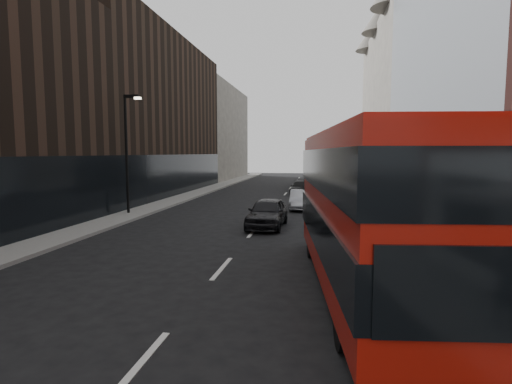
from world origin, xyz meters
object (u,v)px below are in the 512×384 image
at_px(car_a, 267,213).
at_px(car_b, 300,200).
at_px(grey_bus, 318,168).
at_px(red_bus, 364,203).
at_px(street_lamp, 128,146).
at_px(car_c, 301,188).

distance_m(car_a, car_b, 6.93).
bearing_deg(car_b, grey_bus, 85.34).
distance_m(red_bus, grey_bus, 33.15).
relative_size(street_lamp, car_b, 1.83).
bearing_deg(car_c, grey_bus, 80.26).
xyz_separation_m(street_lamp, car_b, (10.05, 4.28, -3.55)).
height_order(grey_bus, car_a, grey_bus).
bearing_deg(car_b, car_a, -102.15).
xyz_separation_m(grey_bus, car_c, (-1.52, -8.38, -1.44)).
bearing_deg(car_c, red_bus, -82.82).
relative_size(red_bus, car_b, 2.84).
xyz_separation_m(car_a, car_b, (1.33, 6.80, -0.11)).
relative_size(street_lamp, car_a, 1.62).
height_order(street_lamp, car_a, street_lamp).
bearing_deg(street_lamp, car_b, 23.07).
relative_size(red_bus, car_a, 2.52).
xyz_separation_m(grey_bus, car_a, (-2.42, -24.26, -1.32)).
bearing_deg(red_bus, car_a, 106.69).
bearing_deg(red_bus, street_lamp, 131.29).
height_order(red_bus, car_c, red_bus).
distance_m(street_lamp, red_bus, 16.99).
bearing_deg(car_a, street_lamp, 166.10).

